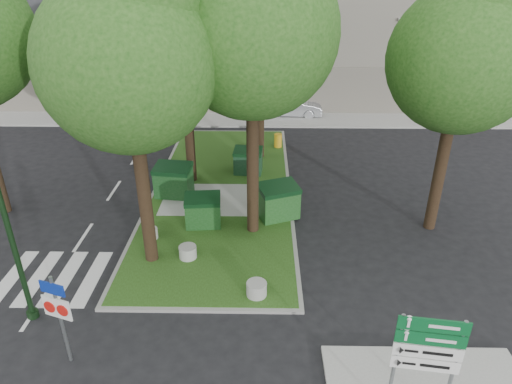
{
  "coord_description": "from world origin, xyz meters",
  "views": [
    {
      "loc": [
        2.38,
        -10.68,
        9.43
      ],
      "look_at": [
        2.13,
        4.0,
        2.0
      ],
      "focal_mm": 32.0,
      "sensor_mm": 36.0,
      "label": 1
    }
  ],
  "objects_px": {
    "dumpster_c": "(248,161)",
    "traffic_sign_pole": "(58,309)",
    "car_silver": "(291,106)",
    "dumpster_d": "(278,201)",
    "tree_median_mid": "(184,28)",
    "directional_sign": "(427,353)",
    "dumpster_b": "(203,211)",
    "dumpster_a": "(174,181)",
    "car_white": "(142,105)",
    "litter_bin": "(278,140)",
    "tree_street_right": "(467,45)",
    "bollard_left": "(150,233)",
    "bollard_right": "(257,289)",
    "tree_median_near_right": "(255,13)",
    "street_lamp": "(1,202)",
    "bollard_mid": "(188,252)",
    "tree_median_near_left": "(129,46)"
  },
  "relations": [
    {
      "from": "dumpster_b",
      "to": "street_lamp",
      "type": "xyz_separation_m",
      "value": [
        -4.46,
        -5.21,
        3.14
      ]
    },
    {
      "from": "tree_median_near_left",
      "to": "directional_sign",
      "type": "height_order",
      "value": "tree_median_near_left"
    },
    {
      "from": "dumpster_d",
      "to": "dumpster_c",
      "type": "bearing_deg",
      "value": 85.75
    },
    {
      "from": "traffic_sign_pole",
      "to": "directional_sign",
      "type": "xyz_separation_m",
      "value": [
        8.56,
        -1.56,
        0.28
      ]
    },
    {
      "from": "street_lamp",
      "to": "dumpster_c",
      "type": "bearing_deg",
      "value": 59.38
    },
    {
      "from": "tree_median_near_right",
      "to": "bollard_right",
      "type": "bearing_deg",
      "value": -88.28
    },
    {
      "from": "dumpster_d",
      "to": "car_white",
      "type": "distance_m",
      "value": 16.58
    },
    {
      "from": "tree_median_near_right",
      "to": "litter_bin",
      "type": "relative_size",
      "value": 15.23
    },
    {
      "from": "bollard_left",
      "to": "bollard_right",
      "type": "bearing_deg",
      "value": -38.45
    },
    {
      "from": "dumpster_d",
      "to": "bollard_right",
      "type": "relative_size",
      "value": 2.94
    },
    {
      "from": "tree_median_near_right",
      "to": "car_white",
      "type": "height_order",
      "value": "tree_median_near_right"
    },
    {
      "from": "tree_median_near_left",
      "to": "dumpster_d",
      "type": "distance_m",
      "value": 8.39
    },
    {
      "from": "bollard_right",
      "to": "dumpster_b",
      "type": "bearing_deg",
      "value": 117.06
    },
    {
      "from": "dumpster_c",
      "to": "litter_bin",
      "type": "distance_m",
      "value": 3.86
    },
    {
      "from": "bollard_left",
      "to": "litter_bin",
      "type": "height_order",
      "value": "litter_bin"
    },
    {
      "from": "bollard_left",
      "to": "bollard_right",
      "type": "height_order",
      "value": "bollard_right"
    },
    {
      "from": "dumpster_c",
      "to": "bollard_mid",
      "type": "bearing_deg",
      "value": -99.01
    },
    {
      "from": "dumpster_a",
      "to": "directional_sign",
      "type": "height_order",
      "value": "directional_sign"
    },
    {
      "from": "dumpster_d",
      "to": "traffic_sign_pole",
      "type": "distance_m",
      "value": 9.47
    },
    {
      "from": "dumpster_d",
      "to": "bollard_mid",
      "type": "distance_m",
      "value": 4.4
    },
    {
      "from": "dumpster_a",
      "to": "car_silver",
      "type": "height_order",
      "value": "dumpster_a"
    },
    {
      "from": "car_silver",
      "to": "dumpster_d",
      "type": "bearing_deg",
      "value": 178.4
    },
    {
      "from": "bollard_right",
      "to": "bollard_left",
      "type": "bearing_deg",
      "value": 141.55
    },
    {
      "from": "tree_median_near_right",
      "to": "bollard_left",
      "type": "relative_size",
      "value": 20.54
    },
    {
      "from": "dumpster_b",
      "to": "dumpster_c",
      "type": "relative_size",
      "value": 1.01
    },
    {
      "from": "dumpster_c",
      "to": "car_silver",
      "type": "height_order",
      "value": "dumpster_c"
    },
    {
      "from": "traffic_sign_pole",
      "to": "bollard_left",
      "type": "bearing_deg",
      "value": 100.9
    },
    {
      "from": "dumpster_b",
      "to": "bollard_left",
      "type": "xyz_separation_m",
      "value": [
        -1.88,
        -1.02,
        -0.42
      ]
    },
    {
      "from": "car_silver",
      "to": "bollard_left",
      "type": "bearing_deg",
      "value": 162.29
    },
    {
      "from": "tree_median_mid",
      "to": "directional_sign",
      "type": "height_order",
      "value": "tree_median_mid"
    },
    {
      "from": "dumpster_c",
      "to": "dumpster_d",
      "type": "height_order",
      "value": "dumpster_d"
    },
    {
      "from": "tree_median_mid",
      "to": "car_white",
      "type": "xyz_separation_m",
      "value": [
        -5.02,
        10.44,
        -6.26
      ]
    },
    {
      "from": "dumpster_a",
      "to": "car_white",
      "type": "xyz_separation_m",
      "value": [
        -4.37,
        12.14,
        -0.12
      ]
    },
    {
      "from": "bollard_left",
      "to": "bollard_mid",
      "type": "bearing_deg",
      "value": -37.45
    },
    {
      "from": "bollard_right",
      "to": "directional_sign",
      "type": "xyz_separation_m",
      "value": [
        3.67,
        -4.15,
        1.68
      ]
    },
    {
      "from": "tree_median_mid",
      "to": "dumpster_b",
      "type": "relative_size",
      "value": 6.82
    },
    {
      "from": "tree_median_near_right",
      "to": "car_white",
      "type": "relative_size",
      "value": 2.73
    },
    {
      "from": "tree_median_near_left",
      "to": "car_silver",
      "type": "distance_m",
      "value": 19.06
    },
    {
      "from": "dumpster_c",
      "to": "traffic_sign_pole",
      "type": "height_order",
      "value": "traffic_sign_pole"
    },
    {
      "from": "tree_street_right",
      "to": "bollard_right",
      "type": "xyz_separation_m",
      "value": [
        -6.88,
        -4.46,
        -6.64
      ]
    },
    {
      "from": "tree_median_mid",
      "to": "tree_street_right",
      "type": "height_order",
      "value": "tree_street_right"
    },
    {
      "from": "tree_median_mid",
      "to": "litter_bin",
      "type": "distance_m",
      "value": 8.81
    },
    {
      "from": "dumpster_a",
      "to": "car_silver",
      "type": "relative_size",
      "value": 0.42
    },
    {
      "from": "bollard_left",
      "to": "litter_bin",
      "type": "xyz_separation_m",
      "value": [
        5.04,
        9.58,
        0.18
      ]
    },
    {
      "from": "tree_median_near_right",
      "to": "dumpster_a",
      "type": "height_order",
      "value": "tree_median_near_right"
    },
    {
      "from": "dumpster_d",
      "to": "car_silver",
      "type": "relative_size",
      "value": 0.45
    },
    {
      "from": "bollard_right",
      "to": "traffic_sign_pole",
      "type": "relative_size",
      "value": 0.23
    },
    {
      "from": "litter_bin",
      "to": "car_silver",
      "type": "distance_m",
      "value": 6.2
    },
    {
      "from": "bollard_mid",
      "to": "traffic_sign_pole",
      "type": "distance_m",
      "value": 5.38
    },
    {
      "from": "car_white",
      "to": "traffic_sign_pole",
      "type": "bearing_deg",
      "value": -171.49
    }
  ]
}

